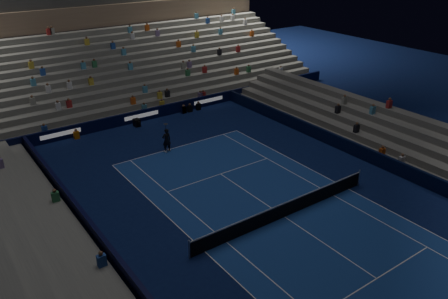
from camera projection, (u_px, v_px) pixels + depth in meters
The scene contains 10 objects.
ground at pixel (284, 217), 26.03m from camera, with size 90.00×90.00×0.00m, color #0B1643.
court_surface at pixel (284, 217), 26.03m from camera, with size 10.97×23.77×0.01m, color navy.
sponsor_barrier_far at pixel (141, 116), 39.47m from camera, with size 44.00×0.25×1.00m, color black.
sponsor_barrier_east at pixel (390, 165), 30.92m from camera, with size 0.25×37.00×1.00m, color black.
sponsor_barrier_west at pixel (128, 276), 20.72m from camera, with size 0.25×37.00×1.00m, color black.
grandstand_main at pixel (97, 61), 45.18m from camera, with size 44.00×15.20×11.20m.
grandstand_east at pixel (421, 147), 32.56m from camera, with size 5.00×37.00×2.50m.
tennis_net at pixel (285, 209), 25.82m from camera, with size 12.90×0.10×1.10m.
tennis_player at pixel (167, 140), 33.63m from camera, with size 0.67×0.44×1.84m, color black.
broadcast_camera at pixel (137, 123), 38.44m from camera, with size 0.51×0.95×0.64m.
Camera 1 is at (-15.56, -15.84, 14.55)m, focal length 36.34 mm.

